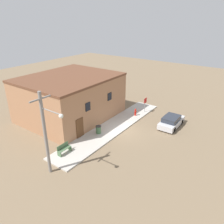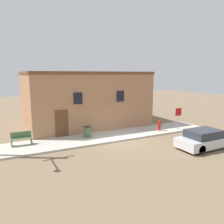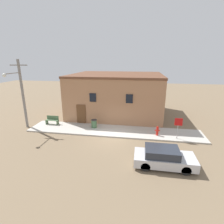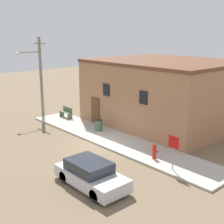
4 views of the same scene
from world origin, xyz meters
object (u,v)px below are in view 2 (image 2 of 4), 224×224
object	(u,v)px
stop_sign	(178,115)
parked_car	(205,139)
trash_bin	(87,132)
fire_hydrant	(159,125)
bench	(21,139)

from	to	relation	value
stop_sign	parked_car	world-z (taller)	stop_sign
stop_sign	parked_car	xyz separation A→B (m)	(-1.65, -4.26, -0.83)
trash_bin	parked_car	size ratio (longest dim) A/B	0.21
stop_sign	trash_bin	size ratio (longest dim) A/B	2.26
trash_bin	stop_sign	bearing A→B (deg)	-9.74
stop_sign	parked_car	bearing A→B (deg)	-111.14
stop_sign	fire_hydrant	bearing A→B (deg)	165.24
fire_hydrant	bench	distance (m)	11.02
stop_sign	parked_car	size ratio (longest dim) A/B	0.48
stop_sign	bench	distance (m)	12.76
fire_hydrant	parked_car	world-z (taller)	parked_car
trash_bin	parked_car	bearing A→B (deg)	-41.87
stop_sign	bench	size ratio (longest dim) A/B	1.42
fire_hydrant	stop_sign	bearing A→B (deg)	-14.76
fire_hydrant	bench	world-z (taller)	bench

